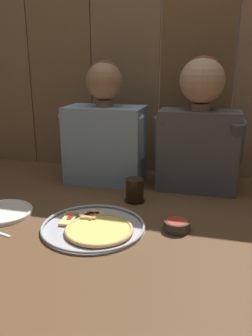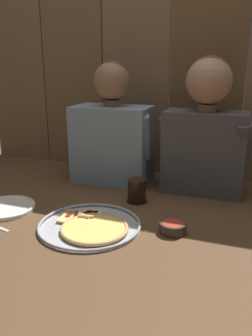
{
  "view_description": "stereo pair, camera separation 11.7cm",
  "coord_description": "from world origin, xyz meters",
  "px_view_note": "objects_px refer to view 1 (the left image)",
  "views": [
    {
      "loc": [
        0.29,
        -1.13,
        0.57
      ],
      "look_at": [
        -0.03,
        0.1,
        0.18
      ],
      "focal_mm": 36.43,
      "sensor_mm": 36.0,
      "label": 1
    },
    {
      "loc": [
        0.4,
        -1.09,
        0.57
      ],
      "look_at": [
        -0.03,
        0.1,
        0.18
      ],
      "focal_mm": 36.43,
      "sensor_mm": 36.0,
      "label": 2
    }
  ],
  "objects_px": {
    "pizza_tray": "(95,227)",
    "dinner_plate": "(2,212)",
    "dipping_bowl": "(177,225)",
    "diner_right": "(199,127)",
    "diner_left": "(105,130)",
    "drinking_glass": "(135,190)"
  },
  "relations": [
    {
      "from": "pizza_tray",
      "to": "dinner_plate",
      "type": "relative_size",
      "value": 1.58
    },
    {
      "from": "dinner_plate",
      "to": "dipping_bowl",
      "type": "xyz_separation_m",
      "value": [
        0.68,
        0.04,
        0.01
      ]
    },
    {
      "from": "pizza_tray",
      "to": "dinner_plate",
      "type": "xyz_separation_m",
      "value": [
        -0.4,
        0.03,
        -0.0
      ]
    },
    {
      "from": "dipping_bowl",
      "to": "diner_right",
      "type": "bearing_deg",
      "value": 85.33
    },
    {
      "from": "dipping_bowl",
      "to": "diner_right",
      "type": "xyz_separation_m",
      "value": [
        0.04,
        0.45,
        0.28
      ]
    },
    {
      "from": "diner_left",
      "to": "diner_right",
      "type": "relative_size",
      "value": 0.97
    },
    {
      "from": "diner_left",
      "to": "diner_right",
      "type": "bearing_deg",
      "value": 0.1
    },
    {
      "from": "pizza_tray",
      "to": "dinner_plate",
      "type": "bearing_deg",
      "value": 175.8
    },
    {
      "from": "pizza_tray",
      "to": "dipping_bowl",
      "type": "relative_size",
      "value": 3.95
    },
    {
      "from": "pizza_tray",
      "to": "drinking_glass",
      "type": "height_order",
      "value": "drinking_glass"
    },
    {
      "from": "pizza_tray",
      "to": "diner_left",
      "type": "relative_size",
      "value": 0.64
    },
    {
      "from": "dinner_plate",
      "to": "diner_left",
      "type": "height_order",
      "value": "diner_left"
    },
    {
      "from": "dipping_bowl",
      "to": "diner_left",
      "type": "xyz_separation_m",
      "value": [
        -0.41,
        0.45,
        0.24
      ]
    },
    {
      "from": "drinking_glass",
      "to": "diner_right",
      "type": "xyz_separation_m",
      "value": [
        0.24,
        0.23,
        0.25
      ]
    },
    {
      "from": "drinking_glass",
      "to": "pizza_tray",
      "type": "bearing_deg",
      "value": -104.57
    },
    {
      "from": "dinner_plate",
      "to": "drinking_glass",
      "type": "bearing_deg",
      "value": 29.12
    },
    {
      "from": "pizza_tray",
      "to": "drinking_glass",
      "type": "xyz_separation_m",
      "value": [
        0.08,
        0.29,
        0.04
      ]
    },
    {
      "from": "drinking_glass",
      "to": "dipping_bowl",
      "type": "xyz_separation_m",
      "value": [
        0.21,
        -0.22,
        -0.03
      ]
    },
    {
      "from": "diner_left",
      "to": "drinking_glass",
      "type": "bearing_deg",
      "value": -47.92
    },
    {
      "from": "dipping_bowl",
      "to": "diner_left",
      "type": "height_order",
      "value": "diner_left"
    },
    {
      "from": "dinner_plate",
      "to": "dipping_bowl",
      "type": "height_order",
      "value": "dipping_bowl"
    },
    {
      "from": "dinner_plate",
      "to": "dipping_bowl",
      "type": "bearing_deg",
      "value": 3.46
    }
  ]
}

